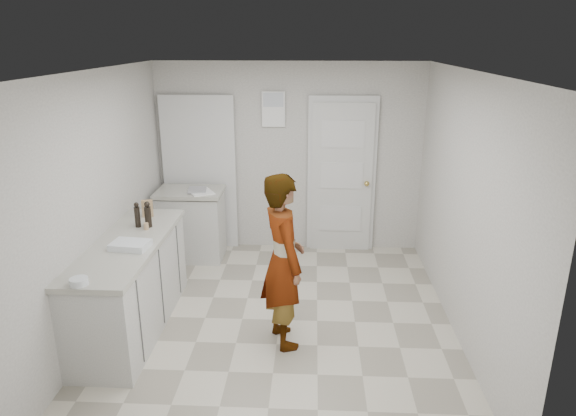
# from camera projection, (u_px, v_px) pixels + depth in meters

# --- Properties ---
(ground) EXTENTS (4.00, 4.00, 0.00)m
(ground) POSITION_uv_depth(u_px,v_px,m) (280.00, 320.00, 5.31)
(ground) COLOR gray
(ground) RESTS_ON ground
(room_shell) EXTENTS (4.00, 4.00, 4.00)m
(room_shell) POSITION_uv_depth(u_px,v_px,m) (276.00, 176.00, 6.84)
(room_shell) COLOR #A3A09A
(room_shell) RESTS_ON ground
(main_counter) EXTENTS (0.64, 1.96, 0.93)m
(main_counter) POSITION_uv_depth(u_px,v_px,m) (131.00, 289.00, 5.05)
(main_counter) COLOR silver
(main_counter) RESTS_ON ground
(side_counter) EXTENTS (0.84, 0.61, 0.93)m
(side_counter) POSITION_uv_depth(u_px,v_px,m) (192.00, 227.00, 6.70)
(side_counter) COLOR silver
(side_counter) RESTS_ON ground
(person) EXTENTS (0.60, 0.71, 1.66)m
(person) POSITION_uv_depth(u_px,v_px,m) (283.00, 261.00, 4.70)
(person) COLOR silver
(person) RESTS_ON ground
(cake_mix_box) EXTENTS (0.12, 0.07, 0.19)m
(cake_mix_box) POSITION_uv_depth(u_px,v_px,m) (147.00, 208.00, 5.55)
(cake_mix_box) COLOR #8E6947
(cake_mix_box) RESTS_ON main_counter
(spice_jar) EXTENTS (0.05, 0.05, 0.07)m
(spice_jar) POSITION_uv_depth(u_px,v_px,m) (146.00, 226.00, 5.19)
(spice_jar) COLOR tan
(spice_jar) RESTS_ON main_counter
(oil_cruet_a) EXTENTS (0.07, 0.07, 0.27)m
(oil_cruet_a) POSITION_uv_depth(u_px,v_px,m) (148.00, 215.00, 5.24)
(oil_cruet_a) COLOR black
(oil_cruet_a) RESTS_ON main_counter
(oil_cruet_b) EXTENTS (0.06, 0.06, 0.27)m
(oil_cruet_b) POSITION_uv_depth(u_px,v_px,m) (137.00, 215.00, 5.24)
(oil_cruet_b) COLOR black
(oil_cruet_b) RESTS_ON main_counter
(baking_dish) EXTENTS (0.36, 0.28, 0.06)m
(baking_dish) POSITION_uv_depth(u_px,v_px,m) (130.00, 245.00, 4.74)
(baking_dish) COLOR silver
(baking_dish) RESTS_ON main_counter
(egg_bowl) EXTENTS (0.14, 0.14, 0.06)m
(egg_bowl) POSITION_uv_depth(u_px,v_px,m) (79.00, 282.00, 4.04)
(egg_bowl) COLOR silver
(egg_bowl) RESTS_ON main_counter
(papers) EXTENTS (0.40, 0.43, 0.01)m
(papers) POSITION_uv_depth(u_px,v_px,m) (201.00, 192.00, 6.45)
(papers) COLOR white
(papers) RESTS_ON side_counter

